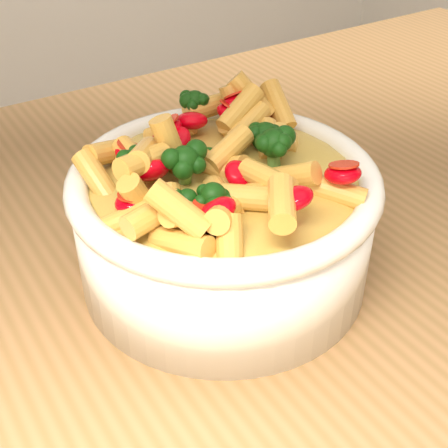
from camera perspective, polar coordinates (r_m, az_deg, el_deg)
table at (r=0.57m, az=6.68°, el=-10.50°), size 1.20×0.80×0.90m
serving_bowl at (r=0.45m, az=-0.00°, el=0.12°), size 0.22×0.22×0.09m
pasta_salad at (r=0.42m, az=-0.00°, el=6.62°), size 0.17×0.17×0.04m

